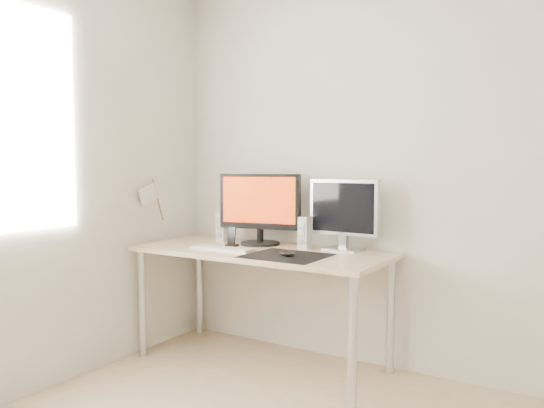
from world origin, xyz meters
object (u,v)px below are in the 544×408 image
at_px(keyboard, 222,249).
at_px(second_monitor, 344,211).
at_px(mouse, 287,253).
at_px(speaker_right, 305,233).
at_px(main_monitor, 260,206).
at_px(phone_dock, 232,240).
at_px(speaker_left, 223,227).
at_px(desk, 261,262).

bearing_deg(keyboard, second_monitor, 30.12).
bearing_deg(mouse, speaker_right, 99.93).
relative_size(main_monitor, speaker_right, 2.71).
bearing_deg(speaker_right, phone_dock, -160.82).
bearing_deg(mouse, main_monitor, 140.91).
xyz_separation_m(keyboard, phone_dock, (-0.04, 0.15, 0.03)).
relative_size(speaker_left, speaker_right, 1.00).
distance_m(mouse, keyboard, 0.47).
relative_size(desk, phone_dock, 12.73).
distance_m(main_monitor, speaker_right, 0.37).
distance_m(desk, second_monitor, 0.60).
bearing_deg(desk, mouse, -30.22).
relative_size(main_monitor, second_monitor, 1.21).
bearing_deg(main_monitor, speaker_left, -177.79).
height_order(main_monitor, phone_dock, main_monitor).
xyz_separation_m(desk, second_monitor, (0.46, 0.23, 0.32)).
relative_size(speaker_right, keyboard, 0.47).
height_order(main_monitor, second_monitor, main_monitor).
xyz_separation_m(desk, keyboard, (-0.19, -0.15, 0.09)).
relative_size(main_monitor, phone_dock, 4.36).
xyz_separation_m(speaker_right, keyboard, (-0.41, -0.31, -0.09)).
height_order(second_monitor, phone_dock, second_monitor).
relative_size(mouse, speaker_right, 0.49).
bearing_deg(phone_dock, mouse, -17.93).
bearing_deg(second_monitor, speaker_left, -174.44).
bearing_deg(desk, main_monitor, 125.55).
bearing_deg(mouse, phone_dock, 162.07).
bearing_deg(keyboard, speaker_left, 126.50).
distance_m(mouse, main_monitor, 0.55).
bearing_deg(second_monitor, desk, -153.60).
xyz_separation_m(desk, speaker_right, (0.22, 0.16, 0.18)).
relative_size(second_monitor, phone_dock, 3.59).
relative_size(main_monitor, keyboard, 1.29).
distance_m(second_monitor, speaker_left, 0.88).
height_order(desk, phone_dock, phone_dock).
bearing_deg(speaker_right, keyboard, -143.67).
height_order(mouse, speaker_left, speaker_left).
bearing_deg(mouse, speaker_left, 155.97).
bearing_deg(desk, keyboard, -142.02).
bearing_deg(speaker_right, second_monitor, 16.77).
bearing_deg(main_monitor, phone_dock, -126.88).
relative_size(speaker_left, phone_dock, 1.61).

